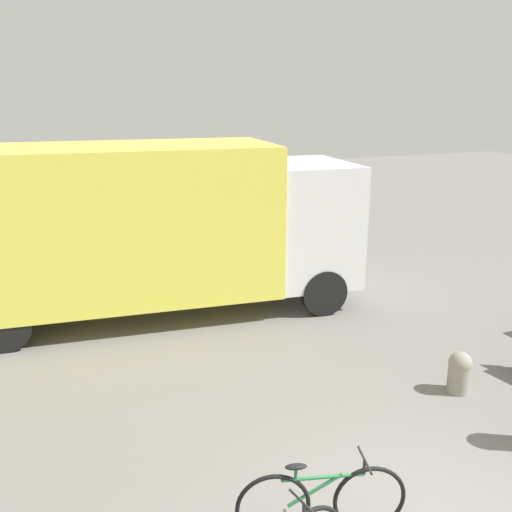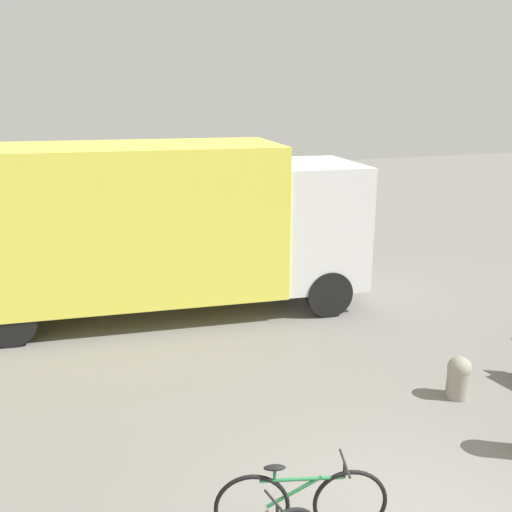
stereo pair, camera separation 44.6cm
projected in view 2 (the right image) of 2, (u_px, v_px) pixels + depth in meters
delivery_truck at (149, 222)px, 11.21m from camera, size 8.58×3.32×3.37m
bicycle_middle at (301, 503)px, 5.65m from camera, size 1.69×0.58×0.85m
bollard_far_bench at (459, 376)px, 8.31m from camera, size 0.35×0.35×0.64m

